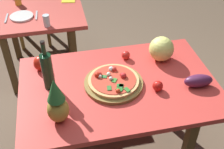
{
  "coord_description": "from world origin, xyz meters",
  "views": [
    {
      "loc": [
        -0.36,
        -1.46,
        2.05
      ],
      "look_at": [
        -0.04,
        0.05,
        0.78
      ],
      "focal_mm": 46.03,
      "sensor_mm": 36.0,
      "label": 1
    }
  ],
  "objects_px": {
    "pizza": "(113,80)",
    "napkin_folded": "(69,0)",
    "dining_chair": "(30,9)",
    "drinking_glass_water": "(46,21)",
    "eggplant": "(198,81)",
    "drinking_glass_juice": "(18,1)",
    "wine_bottle": "(47,71)",
    "tomato_near_board": "(126,55)",
    "melon": "(161,49)",
    "pineapple_left": "(57,103)",
    "display_table": "(119,92)",
    "bell_pepper": "(40,63)",
    "background_table": "(38,23)",
    "pizza_board": "(114,83)",
    "knife_utensil": "(36,15)",
    "fork_utensil": "(6,18)",
    "tomato_at_corner": "(158,86)",
    "dinner_plate": "(22,16)"
  },
  "relations": [
    {
      "from": "melon",
      "to": "napkin_folded",
      "type": "height_order",
      "value": "melon"
    },
    {
      "from": "pizza",
      "to": "napkin_folded",
      "type": "xyz_separation_m",
      "value": [
        -0.18,
        1.4,
        -0.04
      ]
    },
    {
      "from": "wine_bottle",
      "to": "fork_utensil",
      "type": "distance_m",
      "value": 1.13
    },
    {
      "from": "wine_bottle",
      "to": "pineapple_left",
      "type": "relative_size",
      "value": 1.16
    },
    {
      "from": "display_table",
      "to": "drinking_glass_juice",
      "type": "bearing_deg",
      "value": 117.23
    },
    {
      "from": "melon",
      "to": "tomato_near_board",
      "type": "height_order",
      "value": "melon"
    },
    {
      "from": "pizza",
      "to": "tomato_at_corner",
      "type": "distance_m",
      "value": 0.31
    },
    {
      "from": "dining_chair",
      "to": "drinking_glass_water",
      "type": "height_order",
      "value": "dining_chair"
    },
    {
      "from": "display_table",
      "to": "background_table",
      "type": "relative_size",
      "value": 1.49
    },
    {
      "from": "wine_bottle",
      "to": "tomato_near_board",
      "type": "relative_size",
      "value": 5.57
    },
    {
      "from": "dining_chair",
      "to": "wine_bottle",
      "type": "bearing_deg",
      "value": 96.6
    },
    {
      "from": "dining_chair",
      "to": "dinner_plate",
      "type": "distance_m",
      "value": 0.7
    },
    {
      "from": "melon",
      "to": "tomato_near_board",
      "type": "bearing_deg",
      "value": 167.02
    },
    {
      "from": "display_table",
      "to": "wine_bottle",
      "type": "height_order",
      "value": "wine_bottle"
    },
    {
      "from": "display_table",
      "to": "napkin_folded",
      "type": "relative_size",
      "value": 9.79
    },
    {
      "from": "pineapple_left",
      "to": "napkin_folded",
      "type": "distance_m",
      "value": 1.67
    },
    {
      "from": "pineapple_left",
      "to": "tomato_near_board",
      "type": "distance_m",
      "value": 0.76
    },
    {
      "from": "dining_chair",
      "to": "pizza",
      "type": "height_order",
      "value": "dining_chair"
    },
    {
      "from": "display_table",
      "to": "background_table",
      "type": "distance_m",
      "value": 1.32
    },
    {
      "from": "tomato_near_board",
      "to": "knife_utensil",
      "type": "xyz_separation_m",
      "value": [
        -0.67,
        0.86,
        -0.03
      ]
    },
    {
      "from": "tomato_at_corner",
      "to": "pizza_board",
      "type": "bearing_deg",
      "value": 157.43
    },
    {
      "from": "tomato_at_corner",
      "to": "bell_pepper",
      "type": "bearing_deg",
      "value": 152.43
    },
    {
      "from": "pizza",
      "to": "eggplant",
      "type": "relative_size",
      "value": 1.76
    },
    {
      "from": "dining_chair",
      "to": "bell_pepper",
      "type": "distance_m",
      "value": 1.54
    },
    {
      "from": "background_table",
      "to": "dinner_plate",
      "type": "bearing_deg",
      "value": -154.77
    },
    {
      "from": "melon",
      "to": "knife_utensil",
      "type": "distance_m",
      "value": 1.31
    },
    {
      "from": "pizza_board",
      "to": "eggplant",
      "type": "xyz_separation_m",
      "value": [
        0.56,
        -0.13,
        0.03
      ]
    },
    {
      "from": "pizza",
      "to": "knife_utensil",
      "type": "bearing_deg",
      "value": 114.38
    },
    {
      "from": "pizza",
      "to": "drinking_glass_water",
      "type": "xyz_separation_m",
      "value": [
        -0.42,
        0.91,
        0.01
      ]
    },
    {
      "from": "dining_chair",
      "to": "napkin_folded",
      "type": "height_order",
      "value": "dining_chair"
    },
    {
      "from": "melon",
      "to": "napkin_folded",
      "type": "xyz_separation_m",
      "value": [
        -0.6,
        1.19,
        -0.09
      ]
    },
    {
      "from": "pizza_board",
      "to": "tomato_at_corner",
      "type": "relative_size",
      "value": 5.65
    },
    {
      "from": "eggplant",
      "to": "drinking_glass_juice",
      "type": "xyz_separation_m",
      "value": [
        -1.26,
        1.55,
        0.0
      ]
    },
    {
      "from": "dinner_plate",
      "to": "background_table",
      "type": "bearing_deg",
      "value": 25.23
    },
    {
      "from": "pizza",
      "to": "fork_utensil",
      "type": "bearing_deg",
      "value": 125.02
    },
    {
      "from": "display_table",
      "to": "fork_utensil",
      "type": "height_order",
      "value": "fork_utensil"
    },
    {
      "from": "eggplant",
      "to": "tomato_near_board",
      "type": "relative_size",
      "value": 3.0
    },
    {
      "from": "knife_utensil",
      "to": "eggplant",
      "type": "bearing_deg",
      "value": -47.37
    },
    {
      "from": "pizza_board",
      "to": "dinner_plate",
      "type": "height_order",
      "value": "pizza_board"
    },
    {
      "from": "eggplant",
      "to": "drinking_glass_water",
      "type": "distance_m",
      "value": 1.44
    },
    {
      "from": "bell_pepper",
      "to": "display_table",
      "type": "bearing_deg",
      "value": -28.51
    },
    {
      "from": "drinking_glass_water",
      "to": "napkin_folded",
      "type": "height_order",
      "value": "drinking_glass_water"
    },
    {
      "from": "pizza",
      "to": "tomato_near_board",
      "type": "distance_m",
      "value": 0.32
    },
    {
      "from": "tomato_near_board",
      "to": "dining_chair",
      "type": "bearing_deg",
      "value": 117.17
    },
    {
      "from": "tomato_near_board",
      "to": "napkin_folded",
      "type": "height_order",
      "value": "tomato_near_board"
    },
    {
      "from": "pizza_board",
      "to": "melon",
      "type": "relative_size",
      "value": 2.17
    },
    {
      "from": "display_table",
      "to": "drinking_glass_juice",
      "type": "relative_size",
      "value": 15.06
    },
    {
      "from": "display_table",
      "to": "napkin_folded",
      "type": "height_order",
      "value": "napkin_folded"
    },
    {
      "from": "napkin_folded",
      "to": "melon",
      "type": "bearing_deg",
      "value": -63.34
    },
    {
      "from": "wine_bottle",
      "to": "tomato_at_corner",
      "type": "xyz_separation_m",
      "value": [
        0.71,
        -0.19,
        -0.11
      ]
    }
  ]
}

